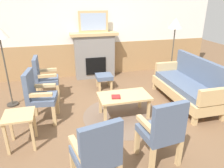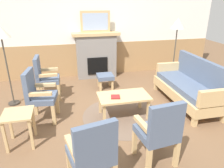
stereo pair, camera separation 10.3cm
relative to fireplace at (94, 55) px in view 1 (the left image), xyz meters
The scene contains 15 objects.
ground_plane 2.44m from the fireplace, 90.00° to the right, with size 14.00×14.00×0.00m, color brown.
wall_back 0.70m from the fireplace, 90.00° to the left, with size 7.20×0.14×2.70m.
fireplace is the anchor object (origin of this frame).
framed_picture 0.91m from the fireplace, 90.00° to the left, with size 0.80×0.04×0.56m.
couch 2.70m from the fireplace, 52.22° to the right, with size 0.70×1.80×0.98m.
coffee_table 2.36m from the fireplace, 86.35° to the right, with size 0.96×0.56×0.44m.
round_rug 2.43m from the fireplace, 86.35° to the right, with size 1.59×1.59×0.01m, color brown.
book_on_table 2.40m from the fireplace, 90.65° to the right, with size 0.16×0.15×0.03m, color maroon.
footstool 0.98m from the fireplace, 85.22° to the right, with size 0.40×0.40×0.36m.
armchair_near_fireplace 2.55m from the fireplace, 123.59° to the right, with size 0.54×0.54×0.98m.
armchair_by_window_left 1.79m from the fireplace, 139.02° to the right, with size 0.49×0.49×0.98m.
armchair_front_left 3.95m from the fireplace, 99.66° to the right, with size 0.57×0.57×0.98m.
armchair_front_center 3.68m from the fireplace, 86.06° to the right, with size 0.53×0.53×0.98m.
side_table 3.25m from the fireplace, 120.32° to the right, with size 0.44×0.44×0.55m.
floor_lamp_by_couch 2.28m from the fireplace, 23.42° to the right, with size 0.36×0.36×1.68m.
Camera 1 is at (-0.97, -3.42, 2.14)m, focal length 33.71 mm.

